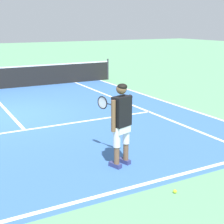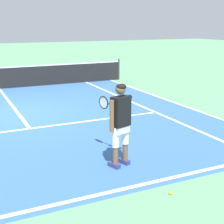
% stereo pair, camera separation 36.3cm
% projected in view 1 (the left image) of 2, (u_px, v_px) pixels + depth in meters
% --- Properties ---
extents(ground_plane, '(80.00, 80.00, 0.00)m').
position_uv_depth(ground_plane, '(11.00, 115.00, 10.63)').
color(ground_plane, '#609E70').
extents(court_inner_surface, '(10.98, 11.02, 0.00)m').
position_uv_depth(court_inner_surface, '(15.00, 120.00, 10.09)').
color(court_inner_surface, '#3866A8').
rests_on(court_inner_surface, ground).
extents(line_baseline, '(10.98, 0.10, 0.01)m').
position_uv_depth(line_baseline, '(88.00, 199.00, 5.58)').
color(line_baseline, white).
rests_on(line_baseline, ground).
extents(line_service, '(8.23, 0.10, 0.01)m').
position_uv_depth(line_service, '(25.00, 130.00, 9.17)').
color(line_service, white).
rests_on(line_service, ground).
extents(line_centre_service, '(0.10, 6.40, 0.01)m').
position_uv_depth(line_centre_service, '(2.00, 105.00, 11.89)').
color(line_centre_service, white).
rests_on(line_centre_service, ground).
extents(line_singles_right, '(0.10, 10.62, 0.01)m').
position_uv_depth(line_singles_right, '(132.00, 105.00, 11.98)').
color(line_singles_right, white).
rests_on(line_singles_right, ground).
extents(line_doubles_right, '(0.10, 10.62, 0.01)m').
position_uv_depth(line_doubles_right, '(163.00, 101.00, 12.62)').
color(line_doubles_right, white).
rests_on(line_doubles_right, ground).
extents(tennis_player, '(0.58, 1.22, 1.71)m').
position_uv_depth(tennis_player, '(121.00, 119.00, 6.66)').
color(tennis_player, navy).
rests_on(tennis_player, ground).
extents(tennis_ball_near_feet, '(0.07, 0.07, 0.07)m').
position_uv_depth(tennis_ball_near_feet, '(175.00, 191.00, 5.77)').
color(tennis_ball_near_feet, '#CCE02D').
rests_on(tennis_ball_near_feet, ground).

